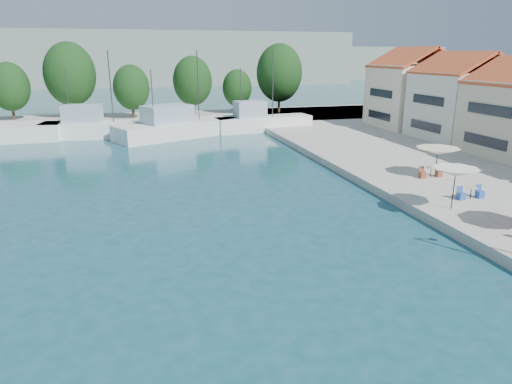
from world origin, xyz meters
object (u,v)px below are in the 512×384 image
object	(u,v)px
trawler_03	(184,127)
umbrella_cream	(438,151)
trawler_04	(261,122)
trawler_02	(99,128)
umbrella_white	(456,172)

from	to	relation	value
trawler_03	umbrella_cream	world-z (taller)	trawler_03
trawler_04	umbrella_cream	xyz separation A→B (m)	(5.83, -27.26, 1.43)
umbrella_cream	trawler_04	bearing A→B (deg)	102.08
trawler_03	trawler_04	xyz separation A→B (m)	(9.93, 1.43, 0.00)
trawler_02	trawler_04	world-z (taller)	same
umbrella_cream	trawler_03	bearing A→B (deg)	121.40
trawler_04	umbrella_white	xyz separation A→B (m)	(2.02, -34.08, 1.76)
trawler_02	umbrella_cream	size ratio (longest dim) A/B	4.39
trawler_03	umbrella_cream	bearing A→B (deg)	-83.53
trawler_03	trawler_04	size ratio (longest dim) A/B	1.39
trawler_02	umbrella_white	world-z (taller)	trawler_02
trawler_03	umbrella_white	world-z (taller)	trawler_03
trawler_04	umbrella_cream	world-z (taller)	trawler_04
trawler_04	trawler_03	bearing A→B (deg)	-178.50
trawler_03	umbrella_cream	size ratio (longest dim) A/B	5.45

